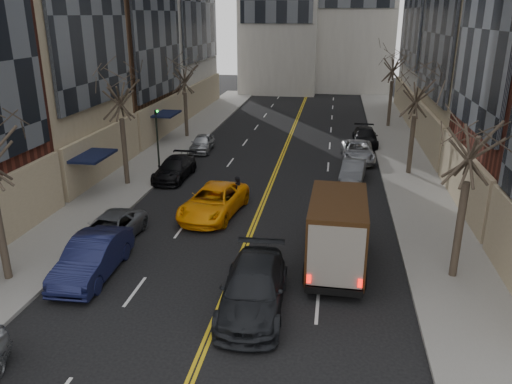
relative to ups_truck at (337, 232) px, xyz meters
The scene contains 19 objects.
sidewalk_left 20.57m from the ups_truck, 129.73° to the left, with size 4.00×66.00×0.15m, color slate.
sidewalk_right 16.58m from the ups_truck, 72.77° to the left, with size 4.00×66.00×0.15m, color slate.
tree_lf_mid 16.38m from the ups_truck, 145.81° to the left, with size 3.20×3.20×8.91m.
tree_lf_far 25.69m from the ups_truck, 120.67° to the left, with size 3.20×3.20×8.12m.
tree_rt_near 6.73m from the ups_truck, ahead, with size 3.20×3.20×8.71m.
tree_rt_mid 15.24m from the ups_truck, 71.18° to the left, with size 3.20×3.20×8.32m.
tree_rt_far 29.59m from the ups_truck, 80.74° to the left, with size 3.20×3.20×9.11m.
traffic_signal 15.80m from the ups_truck, 136.89° to the left, with size 0.29×0.26×4.70m.
ups_truck is the anchor object (origin of this frame).
observer_sedan 4.73m from the ups_truck, 128.60° to the right, with size 2.45×5.60×1.60m.
taxi 8.11m from the ups_truck, 142.89° to the left, with size 2.51×5.45×1.51m, color #FF9D0A.
pedestrian 8.48m from the ups_truck, 129.85° to the left, with size 0.61×0.40×1.67m, color black.
parked_lf_b 10.03m from the ups_truck, 166.93° to the right, with size 1.71×4.91×1.62m, color #111537.
parked_lf_c 10.48m from the ups_truck, behind, with size 2.11×4.57×1.27m, color #4E5156.
parked_lf_d 14.87m from the ups_truck, 134.53° to the left, with size 1.89×4.66×1.35m, color black.
parked_lf_e 20.43m from the ups_truck, 120.66° to the left, with size 1.52×3.78×1.29m, color #AAADB1.
parked_rt_a 11.93m from the ups_truck, 85.21° to the left, with size 1.39×3.99×1.31m, color #4A4D52.
parked_rt_b 16.85m from the ups_truck, 85.05° to the left, with size 2.29×4.96×1.38m, color #B2B5BB.
parked_rt_c 21.54m from the ups_truck, 84.15° to the left, with size 1.92×4.73×1.37m, color black.
Camera 1 is at (3.75, -7.87, 10.08)m, focal length 35.00 mm.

